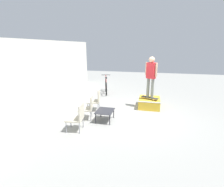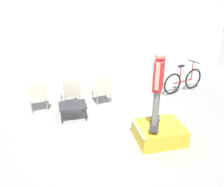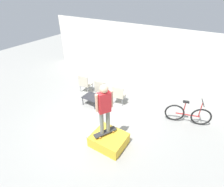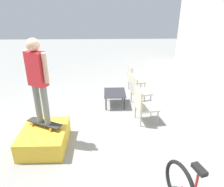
{
  "view_description": "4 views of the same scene",
  "coord_description": "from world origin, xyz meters",
  "px_view_note": "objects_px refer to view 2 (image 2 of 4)",
  "views": [
    {
      "loc": [
        -6.79,
        -0.58,
        2.73
      ],
      "look_at": [
        0.14,
        1.01,
        0.79
      ],
      "focal_mm": 28.0,
      "sensor_mm": 36.0,
      "label": 1
    },
    {
      "loc": [
        -1.25,
        -5.26,
        3.58
      ],
      "look_at": [
        0.19,
        0.87,
        0.72
      ],
      "focal_mm": 40.0,
      "sensor_mm": 36.0,
      "label": 2
    },
    {
      "loc": [
        3.35,
        -4.01,
        4.68
      ],
      "look_at": [
        0.0,
        1.3,
        0.73
      ],
      "focal_mm": 28.0,
      "sensor_mm": 36.0,
      "label": 3
    },
    {
      "loc": [
        4.97,
        0.8,
        2.98
      ],
      "look_at": [
        0.27,
        0.93,
        0.89
      ],
      "focal_mm": 35.0,
      "sensor_mm": 36.0,
      "label": 4
    }
  ],
  "objects_px": {
    "coffee_table": "(73,106)",
    "patio_chair_left": "(38,95)",
    "skateboard_on_ramp": "(155,123)",
    "skate_ramp_box": "(159,133)",
    "patio_chair_center": "(71,92)",
    "patio_chair_right": "(102,89)",
    "person_skater": "(158,81)",
    "bicycle": "(183,81)"
  },
  "relations": [
    {
      "from": "skateboard_on_ramp",
      "to": "bicycle",
      "type": "distance_m",
      "value": 3.34
    },
    {
      "from": "person_skater",
      "to": "patio_chair_left",
      "type": "relative_size",
      "value": 1.94
    },
    {
      "from": "patio_chair_left",
      "to": "skate_ramp_box",
      "type": "bearing_deg",
      "value": 135.31
    },
    {
      "from": "skateboard_on_ramp",
      "to": "coffee_table",
      "type": "bearing_deg",
      "value": 74.98
    },
    {
      "from": "patio_chair_left",
      "to": "patio_chair_right",
      "type": "xyz_separation_m",
      "value": [
        1.94,
        0.0,
        0.0
      ]
    },
    {
      "from": "skateboard_on_ramp",
      "to": "bicycle",
      "type": "height_order",
      "value": "bicycle"
    },
    {
      "from": "skateboard_on_ramp",
      "to": "patio_chair_left",
      "type": "xyz_separation_m",
      "value": [
        -2.75,
        2.27,
        0.01
      ]
    },
    {
      "from": "skate_ramp_box",
      "to": "patio_chair_left",
      "type": "bearing_deg",
      "value": 141.88
    },
    {
      "from": "patio_chair_right",
      "to": "person_skater",
      "type": "bearing_deg",
      "value": 99.2
    },
    {
      "from": "skate_ramp_box",
      "to": "coffee_table",
      "type": "relative_size",
      "value": 1.5
    },
    {
      "from": "skate_ramp_box",
      "to": "patio_chair_center",
      "type": "relative_size",
      "value": 1.24
    },
    {
      "from": "person_skater",
      "to": "coffee_table",
      "type": "bearing_deg",
      "value": 78.6
    },
    {
      "from": "skate_ramp_box",
      "to": "bicycle",
      "type": "distance_m",
      "value": 3.25
    },
    {
      "from": "skate_ramp_box",
      "to": "bicycle",
      "type": "bearing_deg",
      "value": 52.48
    },
    {
      "from": "patio_chair_center",
      "to": "patio_chair_right",
      "type": "relative_size",
      "value": 1.0
    },
    {
      "from": "skate_ramp_box",
      "to": "patio_chair_right",
      "type": "relative_size",
      "value": 1.24
    },
    {
      "from": "person_skater",
      "to": "patio_chair_right",
      "type": "height_order",
      "value": "person_skater"
    },
    {
      "from": "skate_ramp_box",
      "to": "person_skater",
      "type": "xyz_separation_m",
      "value": [
        -0.14,
        -0.0,
        1.36
      ]
    },
    {
      "from": "skate_ramp_box",
      "to": "patio_chair_left",
      "type": "height_order",
      "value": "patio_chair_left"
    },
    {
      "from": "skateboard_on_ramp",
      "to": "patio_chair_center",
      "type": "height_order",
      "value": "patio_chair_center"
    },
    {
      "from": "patio_chair_left",
      "to": "bicycle",
      "type": "bearing_deg",
      "value": 177.04
    },
    {
      "from": "skate_ramp_box",
      "to": "patio_chair_right",
      "type": "distance_m",
      "value": 2.48
    },
    {
      "from": "patio_chair_left",
      "to": "patio_chair_right",
      "type": "distance_m",
      "value": 1.94
    },
    {
      "from": "patio_chair_center",
      "to": "bicycle",
      "type": "relative_size",
      "value": 0.56
    },
    {
      "from": "coffee_table",
      "to": "skateboard_on_ramp",
      "type": "bearing_deg",
      "value": -41.53
    },
    {
      "from": "patio_chair_center",
      "to": "bicycle",
      "type": "distance_m",
      "value": 3.9
    },
    {
      "from": "coffee_table",
      "to": "person_skater",
      "type": "bearing_deg",
      "value": -41.53
    },
    {
      "from": "skate_ramp_box",
      "to": "person_skater",
      "type": "distance_m",
      "value": 1.37
    },
    {
      "from": "patio_chair_left",
      "to": "person_skater",
      "type": "bearing_deg",
      "value": 133.89
    },
    {
      "from": "coffee_table",
      "to": "patio_chair_center",
      "type": "distance_m",
      "value": 0.7
    },
    {
      "from": "coffee_table",
      "to": "bicycle",
      "type": "bearing_deg",
      "value": 14.17
    },
    {
      "from": "skateboard_on_ramp",
      "to": "coffee_table",
      "type": "distance_m",
      "value": 2.4
    },
    {
      "from": "coffee_table",
      "to": "patio_chair_left",
      "type": "relative_size",
      "value": 0.82
    },
    {
      "from": "skate_ramp_box",
      "to": "patio_chair_center",
      "type": "bearing_deg",
      "value": 130.1
    },
    {
      "from": "skate_ramp_box",
      "to": "skateboard_on_ramp",
      "type": "relative_size",
      "value": 1.41
    },
    {
      "from": "skateboard_on_ramp",
      "to": "coffee_table",
      "type": "height_order",
      "value": "skateboard_on_ramp"
    },
    {
      "from": "skateboard_on_ramp",
      "to": "person_skater",
      "type": "xyz_separation_m",
      "value": [
        0.0,
        0.0,
        1.08
      ]
    },
    {
      "from": "person_skater",
      "to": "patio_chair_right",
      "type": "bearing_deg",
      "value": 49.81
    },
    {
      "from": "coffee_table",
      "to": "patio_chair_right",
      "type": "relative_size",
      "value": 0.82
    },
    {
      "from": "skate_ramp_box",
      "to": "coffee_table",
      "type": "bearing_deg",
      "value": 140.63
    },
    {
      "from": "skate_ramp_box",
      "to": "patio_chair_left",
      "type": "distance_m",
      "value": 3.69
    },
    {
      "from": "person_skater",
      "to": "coffee_table",
      "type": "height_order",
      "value": "person_skater"
    }
  ]
}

